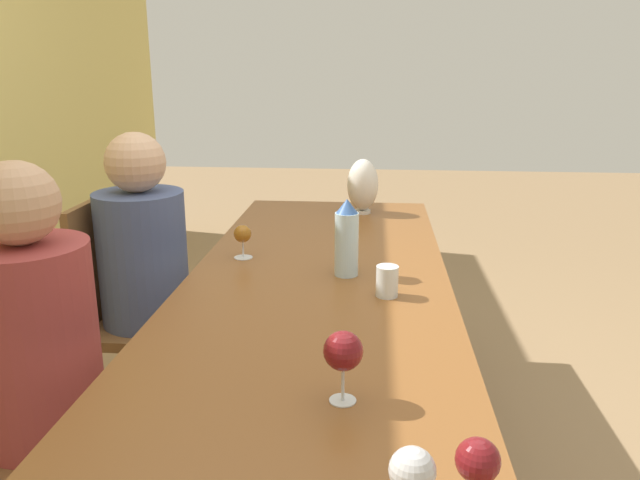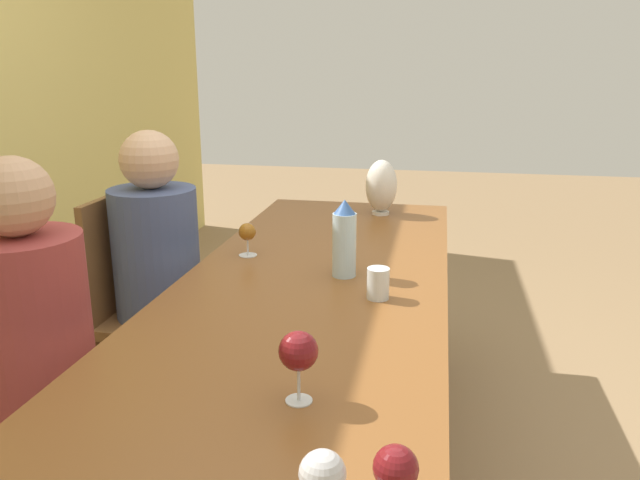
# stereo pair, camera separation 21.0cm
# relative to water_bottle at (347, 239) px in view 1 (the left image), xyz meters

# --- Properties ---
(dining_table) EXTENTS (2.49, 0.86, 0.77)m
(dining_table) POSITION_rel_water_bottle_xyz_m (-0.12, 0.09, -0.20)
(dining_table) COLOR brown
(dining_table) RESTS_ON ground_plane
(water_bottle) EXTENTS (0.08, 0.08, 0.26)m
(water_bottle) POSITION_rel_water_bottle_xyz_m (0.00, 0.00, 0.00)
(water_bottle) COLOR silver
(water_bottle) RESTS_ON dining_table
(water_tumbler) EXTENTS (0.07, 0.07, 0.09)m
(water_tumbler) POSITION_rel_water_bottle_xyz_m (-0.18, -0.13, -0.08)
(water_tumbler) COLOR silver
(water_tumbler) RESTS_ON dining_table
(vase) EXTENTS (0.14, 0.14, 0.25)m
(vase) POSITION_rel_water_bottle_xyz_m (0.89, -0.03, 0.01)
(vase) COLOR silver
(vase) RESTS_ON dining_table
(wine_glass_0) EXTENTS (0.07, 0.07, 0.13)m
(wine_glass_0) POSITION_rel_water_bottle_xyz_m (-1.12, -0.25, -0.03)
(wine_glass_0) COLOR silver
(wine_glass_0) RESTS_ON dining_table
(wine_glass_1) EXTENTS (0.08, 0.08, 0.16)m
(wine_glass_1) POSITION_rel_water_bottle_xyz_m (-0.80, -0.03, -0.01)
(wine_glass_1) COLOR silver
(wine_glass_1) RESTS_ON dining_table
(wine_glass_2) EXTENTS (0.07, 0.07, 0.12)m
(wine_glass_2) POSITION_rel_water_bottle_xyz_m (0.16, 0.38, -0.04)
(wine_glass_2) COLOR silver
(wine_glass_2) RESTS_ON dining_table
(wine_glass_3) EXTENTS (0.07, 0.07, 0.14)m
(wine_glass_3) POSITION_rel_water_bottle_xyz_m (-1.17, -0.15, -0.02)
(wine_glass_3) COLOR silver
(wine_glass_3) RESTS_ON dining_table
(chair_near) EXTENTS (0.44, 0.44, 0.94)m
(chair_near) POSITION_rel_water_bottle_xyz_m (-0.51, 0.88, -0.40)
(chair_near) COLOR brown
(chair_near) RESTS_ON ground_plane
(chair_far) EXTENTS (0.44, 0.44, 0.94)m
(chair_far) POSITION_rel_water_bottle_xyz_m (0.29, 0.88, -0.40)
(chair_far) COLOR brown
(chair_far) RESTS_ON ground_plane
(person_near) EXTENTS (0.33, 0.33, 1.22)m
(person_near) POSITION_rel_water_bottle_xyz_m (-0.51, 0.79, -0.24)
(person_near) COLOR #2D2D38
(person_near) RESTS_ON ground_plane
(person_far) EXTENTS (0.34, 0.34, 1.21)m
(person_far) POSITION_rel_water_bottle_xyz_m (0.29, 0.79, -0.25)
(person_far) COLOR #2D2D38
(person_far) RESTS_ON ground_plane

